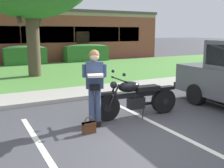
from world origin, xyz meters
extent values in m
plane|color=#424247|center=(0.00, 0.00, 0.00)|extent=(140.00, 140.00, 0.00)
cube|color=#ADA89E|center=(0.00, 3.54, 0.06)|extent=(60.00, 0.20, 0.12)
cube|color=#ADA89E|center=(0.00, 4.39, 0.04)|extent=(60.00, 1.50, 0.08)
cube|color=#518E3D|center=(0.00, 9.24, 0.03)|extent=(60.00, 8.20, 0.06)
cube|color=silver|center=(-2.04, 0.20, 0.00)|extent=(0.19, 4.40, 0.01)
cube|color=silver|center=(0.61, 0.20, 0.00)|extent=(0.19, 4.40, 0.01)
cylinder|color=black|center=(-0.28, 1.32, 0.32)|extent=(0.65, 0.15, 0.64)
cylinder|color=black|center=(-0.28, 1.32, 0.32)|extent=(0.19, 0.13, 0.18)
cylinder|color=black|center=(1.32, 1.21, 0.32)|extent=(0.65, 0.23, 0.64)
cylinder|color=black|center=(1.32, 1.21, 0.32)|extent=(0.19, 0.21, 0.18)
cube|color=black|center=(-0.28, 1.32, 0.67)|extent=(0.45, 0.17, 0.06)
cube|color=black|center=(1.37, 1.20, 0.66)|extent=(0.45, 0.23, 0.08)
cylinder|color=black|center=(-0.15, 1.23, 0.60)|extent=(0.31, 0.07, 0.58)
cylinder|color=black|center=(-0.13, 1.39, 0.60)|extent=(0.31, 0.07, 0.58)
sphere|color=black|center=(-0.10, 1.31, 0.86)|extent=(0.17, 0.17, 0.17)
cylinder|color=black|center=(0.03, 1.30, 0.98)|extent=(0.08, 0.72, 0.03)
cylinder|color=black|center=(0.01, 0.94, 0.98)|extent=(0.05, 0.10, 0.04)
cylinder|color=black|center=(0.06, 1.66, 0.98)|extent=(0.05, 0.10, 0.04)
sphere|color=black|center=(-0.01, 1.00, 1.14)|extent=(0.08, 0.08, 0.08)
sphere|color=black|center=(0.04, 1.60, 1.14)|extent=(0.08, 0.08, 0.08)
cube|color=black|center=(0.47, 1.27, 0.56)|extent=(1.10, 0.18, 0.10)
ellipsoid|color=black|center=(0.30, 1.28, 0.78)|extent=(0.58, 0.36, 0.26)
cube|color=black|center=(0.80, 1.25, 0.70)|extent=(0.66, 0.33, 0.12)
cube|color=black|center=(0.50, 1.27, 0.36)|extent=(0.42, 0.27, 0.28)
cylinder|color=black|center=(0.47, 1.27, 0.52)|extent=(0.18, 0.13, 0.21)
cylinder|color=black|center=(0.54, 1.26, 0.52)|extent=(0.18, 0.13, 0.21)
cylinder|color=black|center=(0.88, 1.38, 0.26)|extent=(0.60, 0.12, 0.08)
cylinder|color=black|center=(1.08, 1.37, 0.26)|extent=(0.60, 0.12, 0.08)
cylinder|color=black|center=(0.61, 1.10, 0.15)|extent=(0.13, 0.11, 0.30)
cube|color=black|center=(-0.59, 1.15, 0.05)|extent=(0.19, 0.26, 0.10)
cube|color=black|center=(-0.72, 1.20, 0.05)|extent=(0.19, 0.26, 0.10)
cylinder|color=#3D4C70|center=(-0.59, 1.17, 0.43)|extent=(0.14, 0.14, 0.86)
cylinder|color=#3D4C70|center=(-0.72, 1.22, 0.43)|extent=(0.14, 0.14, 0.86)
cube|color=navy|center=(-0.65, 1.19, 1.15)|extent=(0.43, 0.35, 0.58)
cube|color=navy|center=(-0.65, 1.19, 1.42)|extent=(0.35, 0.30, 0.06)
sphere|color=beige|center=(-0.65, 1.19, 1.56)|extent=(0.21, 0.21, 0.21)
sphere|color=olive|center=(-0.65, 1.21, 1.59)|extent=(0.23, 0.23, 0.23)
cube|color=black|center=(-0.70, 1.07, 0.90)|extent=(0.24, 0.18, 0.12)
cylinder|color=navy|center=(-0.56, 0.98, 1.17)|extent=(0.21, 0.35, 0.09)
cylinder|color=navy|center=(-0.86, 1.10, 1.17)|extent=(0.21, 0.35, 0.09)
cylinder|color=navy|center=(-0.45, 1.09, 1.25)|extent=(0.10, 0.10, 0.28)
cylinder|color=navy|center=(-0.86, 1.26, 1.25)|extent=(0.10, 0.10, 0.28)
cube|color=beige|center=(-0.76, 0.91, 1.19)|extent=(0.42, 0.42, 0.05)
cube|color=#562D19|center=(-0.97, 0.80, 0.12)|extent=(0.28, 0.12, 0.24)
cube|color=#562D19|center=(-0.97, 0.79, 0.22)|extent=(0.28, 0.13, 0.04)
torus|color=#562D19|center=(-0.97, 0.80, 0.26)|extent=(0.20, 0.02, 0.20)
cube|color=black|center=(3.64, 2.28, 0.40)|extent=(1.90, 0.22, 0.20)
cylinder|color=black|center=(2.69, 1.40, 0.30)|extent=(0.28, 0.61, 0.60)
cylinder|color=#4C3D2D|center=(-0.33, 8.50, 1.48)|extent=(0.58, 0.58, 2.97)
cylinder|color=#4C3D2D|center=(0.06, 8.50, 3.01)|extent=(0.20, 0.94, 1.38)
cylinder|color=#4C3D2D|center=(-0.94, 8.50, 2.97)|extent=(0.20, 1.37, 1.33)
cube|color=#336B2D|center=(0.18, 13.34, 0.55)|extent=(2.57, 0.90, 1.10)
ellipsoid|color=#336B2D|center=(0.18, 13.34, 1.10)|extent=(2.45, 0.84, 0.28)
cube|color=#336B2D|center=(4.35, 13.34, 0.55)|extent=(3.09, 0.90, 1.10)
ellipsoid|color=#336B2D|center=(4.35, 13.34, 1.10)|extent=(2.94, 0.84, 0.28)
cube|color=brown|center=(0.12, 19.78, 1.72)|extent=(21.44, 11.44, 3.44)
cube|color=#998466|center=(0.12, 14.10, 3.32)|extent=(21.44, 0.10, 0.24)
cube|color=#4C4742|center=(0.12, 19.78, 3.54)|extent=(21.66, 11.55, 0.20)
cube|color=#1E282D|center=(0.12, 14.09, 1.89)|extent=(18.23, 0.06, 1.10)
cube|color=brown|center=(0.12, 14.08, 1.89)|extent=(0.08, 0.04, 1.20)
cube|color=brown|center=(3.77, 14.08, 1.89)|extent=(0.08, 0.04, 1.20)
cube|color=brown|center=(7.41, 14.08, 1.89)|extent=(0.08, 0.04, 1.20)
cube|color=#473323|center=(4.41, 14.10, 1.05)|extent=(1.00, 0.08, 2.10)
camera|label=1|loc=(-3.10, -4.11, 2.08)|focal=43.17mm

